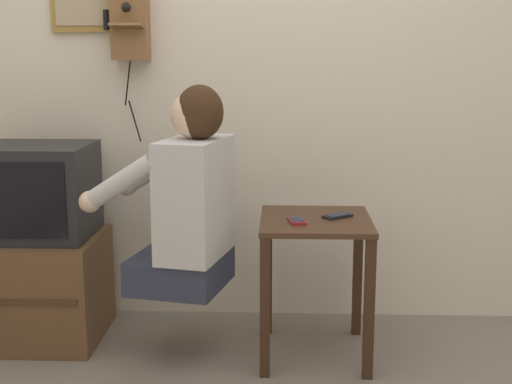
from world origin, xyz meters
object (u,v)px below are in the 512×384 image
Objects in this scene: person at (188,199)px; television at (35,191)px; cell_phone_spare at (337,216)px; cell_phone_held at (297,220)px; wall_phone_antique at (130,14)px.

person is 0.73m from television.
television is at bearing -133.67° from cell_phone_spare.
cell_phone_held is at bearing -10.27° from television.
cell_phone_held is at bearing -101.29° from cell_phone_spare.
cell_phone_spare is (0.62, 0.08, -0.08)m from person.
wall_phone_antique is (-0.32, 0.47, 0.76)m from person.
wall_phone_antique reaches higher than cell_phone_spare.
wall_phone_antique reaches higher than television.
person is 6.26× the size of cell_phone_spare.
cell_phone_held is 0.19m from cell_phone_spare.
cell_phone_spare is (1.32, -0.12, -0.07)m from television.
wall_phone_antique is 6.21× the size of cell_phone_held.
person reaches higher than cell_phone_spare.
cell_phone_spare is (0.17, 0.09, 0.00)m from cell_phone_held.
television is at bearing 159.39° from cell_phone_held.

